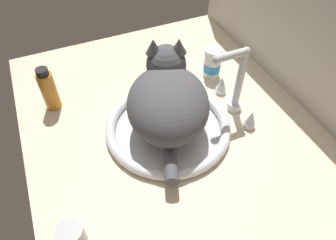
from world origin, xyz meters
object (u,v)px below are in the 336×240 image
sink_basin (168,127)px  amber_bottle (49,90)px  cat (168,97)px  pill_bottle (212,63)px  metal_jar (72,236)px  faucet (236,88)px

sink_basin → amber_bottle: amber_bottle is taller
cat → pill_bottle: bearing=124.0°
cat → metal_jar: size_ratio=6.13×
cat → pill_bottle: size_ratio=3.59×
faucet → pill_bottle: bearing=171.9°
sink_basin → metal_jar: metal_jar is taller
faucet → amber_bottle: (-21.79, -46.75, -1.83)cm
sink_basin → amber_bottle: (-21.79, -26.72, 5.16)cm
faucet → cat: cat is taller
amber_bottle → cat: bearing=53.9°
cat → amber_bottle: cat is taller
sink_basin → metal_jar: bearing=-55.8°
sink_basin → pill_bottle: size_ratio=3.54×
faucet → amber_bottle: size_ratio=1.55×
sink_basin → faucet: faucet is taller
faucet → cat: (-1.79, -19.34, 2.23)cm
amber_bottle → sink_basin: bearing=50.8°
faucet → metal_jar: bearing=-67.8°
sink_basin → amber_bottle: bearing=-129.2°
cat → metal_jar: bearing=-54.1°
amber_bottle → pill_bottle: amber_bottle is taller
metal_jar → pill_bottle: 63.84cm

